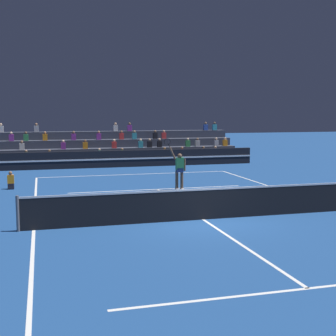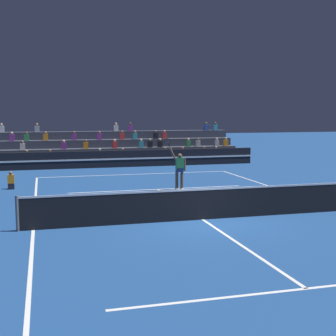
% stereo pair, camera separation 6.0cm
% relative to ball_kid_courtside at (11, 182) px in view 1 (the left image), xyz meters
% --- Properties ---
extents(ground_plane, '(120.00, 120.00, 0.00)m').
position_rel_ball_kid_courtside_xyz_m(ground_plane, '(6.63, -8.31, -0.33)').
color(ground_plane, navy).
extents(court_lines, '(11.10, 23.90, 0.01)m').
position_rel_ball_kid_courtside_xyz_m(court_lines, '(6.63, -8.31, -0.33)').
color(court_lines, white).
rests_on(court_lines, ground).
extents(tennis_net, '(12.00, 0.10, 1.10)m').
position_rel_ball_kid_courtside_xyz_m(tennis_net, '(6.63, -8.31, 0.21)').
color(tennis_net, slate).
rests_on(tennis_net, ground).
extents(sponsor_banner_wall, '(18.00, 0.26, 1.10)m').
position_rel_ball_kid_courtside_xyz_m(sponsor_banner_wall, '(6.63, 7.36, 0.22)').
color(sponsor_banner_wall, black).
rests_on(sponsor_banner_wall, ground).
extents(bleacher_stand, '(17.32, 3.80, 2.83)m').
position_rel_ball_kid_courtside_xyz_m(bleacher_stand, '(6.64, 10.53, 0.50)').
color(bleacher_stand, '#383D4C').
rests_on(bleacher_stand, ground).
extents(ball_kid_courtside, '(0.30, 0.36, 0.84)m').
position_rel_ball_kid_courtside_xyz_m(ball_kid_courtside, '(0.00, 0.00, 0.00)').
color(ball_kid_courtside, black).
rests_on(ball_kid_courtside, ground).
extents(tennis_player, '(1.07, 0.35, 2.46)m').
position_rel_ball_kid_courtside_xyz_m(tennis_player, '(7.55, -2.39, 0.66)').
color(tennis_player, brown).
rests_on(tennis_player, ground).
extents(tennis_ball, '(0.07, 0.07, 0.07)m').
position_rel_ball_kid_courtside_xyz_m(tennis_ball, '(10.99, -3.30, -0.30)').
color(tennis_ball, '#C6DB33').
rests_on(tennis_ball, ground).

